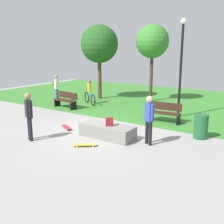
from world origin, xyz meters
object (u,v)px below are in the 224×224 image
object	(u,v)px
concrete_ledge	(107,131)
cyclist_on_bicycle	(90,94)
skateboard_spare	(67,127)
backpack_on_ledge	(109,122)
skateboard_by_ledge	(85,145)
park_bench_far_right	(164,112)
pedestrian_with_backpack	(56,86)
trash_bin	(201,126)
skater_performing_trick	(29,113)
park_bench_by_oak	(66,100)
tree_slender_maple	(152,42)
tree_leaning_ash	(99,44)
skater_watching	(149,116)
lamp_post	(181,60)

from	to	relation	value
concrete_ledge	cyclist_on_bicycle	distance (m)	6.63
skateboard_spare	cyclist_on_bicycle	size ratio (longest dim) A/B	0.50
backpack_on_ledge	skateboard_by_ledge	bearing A→B (deg)	-138.04
backpack_on_ledge	park_bench_far_right	xyz separation A→B (m)	(0.77, 3.35, -0.18)
backpack_on_ledge	pedestrian_with_backpack	distance (m)	8.11
trash_bin	pedestrian_with_backpack	bearing A→B (deg)	167.53
trash_bin	cyclist_on_bicycle	xyz separation A→B (m)	(-7.64, 2.82, 0.17)
concrete_ledge	skateboard_spare	size ratio (longest dim) A/B	2.69
skater_performing_trick	pedestrian_with_backpack	bearing A→B (deg)	127.81
park_bench_by_oak	tree_slender_maple	distance (m)	6.50
tree_leaning_ash	cyclist_on_bicycle	distance (m)	3.60
skater_watching	park_bench_by_oak	distance (m)	7.34
pedestrian_with_backpack	skater_performing_trick	bearing A→B (deg)	-52.19
skateboard_by_ledge	lamp_post	xyz separation A→B (m)	(1.20, 5.92, 2.78)
skater_performing_trick	trash_bin	bearing A→B (deg)	35.90
skater_watching	skateboard_by_ledge	xyz separation A→B (m)	(-1.75, -1.44, -0.98)
skateboard_spare	tree_leaning_ash	size ratio (longest dim) A/B	0.16
park_bench_far_right	backpack_on_ledge	bearing A→B (deg)	-102.99
concrete_ledge	backpack_on_ledge	size ratio (longest dim) A/B	6.72
concrete_ledge	skater_watching	world-z (taller)	skater_watching
concrete_ledge	park_bench_far_right	bearing A→B (deg)	74.99
skater_performing_trick	lamp_post	world-z (taller)	lamp_post
park_bench_far_right	tree_slender_maple	xyz separation A→B (m)	(-2.79, 4.37, 3.30)
skateboard_by_ledge	tree_slender_maple	distance (m)	9.86
skateboard_spare	pedestrian_with_backpack	bearing A→B (deg)	138.95
backpack_on_ledge	skater_watching	xyz separation A→B (m)	(1.55, 0.22, 0.38)
lamp_post	pedestrian_with_backpack	distance (m)	8.18
skater_watching	tree_leaning_ash	xyz separation A→B (m)	(-6.90, 6.42, 2.60)
skateboard_by_ledge	park_bench_by_oak	distance (m)	6.61
cyclist_on_bicycle	skater_watching	bearing A→B (deg)	-35.85
backpack_on_ledge	cyclist_on_bicycle	distance (m)	6.72
skateboard_by_ledge	park_bench_far_right	distance (m)	4.70
concrete_ledge	lamp_post	size ratio (longest dim) A/B	0.45
tree_leaning_ash	tree_slender_maple	bearing A→B (deg)	18.05
skateboard_spare	trash_bin	distance (m)	5.51
skater_watching	skateboard_by_ledge	distance (m)	2.47
cyclist_on_bicycle	trash_bin	bearing A→B (deg)	-20.23
skater_performing_trick	cyclist_on_bicycle	size ratio (longest dim) A/B	1.13
skater_performing_trick	skateboard_by_ledge	xyz separation A→B (m)	(2.13, 0.61, -1.00)
concrete_ledge	skater_watching	bearing A→B (deg)	6.34
cyclist_on_bicycle	backpack_on_ledge	bearing A→B (deg)	-45.10
skateboard_spare	lamp_post	world-z (taller)	lamp_post
skateboard_spare	park_bench_by_oak	distance (m)	4.28
skateboard_spare	tree_leaning_ash	world-z (taller)	tree_leaning_ash
tree_slender_maple	trash_bin	bearing A→B (deg)	-49.62
lamp_post	skater_performing_trick	bearing A→B (deg)	-117.01
skateboard_by_ledge	tree_leaning_ash	xyz separation A→B (m)	(-5.15, 7.86, 3.58)
backpack_on_ledge	park_bench_by_oak	xyz separation A→B (m)	(-5.18, 3.10, -0.18)
concrete_ledge	tree_slender_maple	size ratio (longest dim) A/B	0.44
skater_watching	park_bench_by_oak	world-z (taller)	skater_watching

